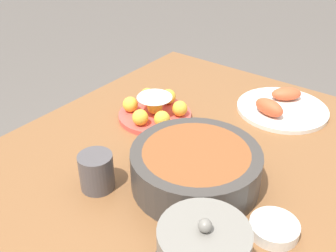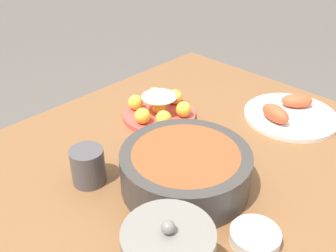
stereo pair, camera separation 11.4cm
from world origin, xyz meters
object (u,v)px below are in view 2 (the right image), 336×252
(dining_table, at_px, (178,190))
(seafood_platter, at_px, (289,113))
(cake_plate, at_px, (159,109))
(sauce_bowl, at_px, (255,236))
(cup_near, at_px, (88,166))
(serving_bowl, at_px, (185,168))

(dining_table, relative_size, seafood_platter, 4.30)
(cake_plate, distance_m, sauce_bowl, 0.55)
(seafood_platter, relative_size, cup_near, 3.12)
(sauce_bowl, relative_size, seafood_platter, 0.36)
(seafood_platter, height_order, cup_near, cup_near)
(serving_bowl, height_order, cup_near, serving_bowl)
(seafood_platter, bearing_deg, cup_near, -17.95)
(dining_table, height_order, serving_bowl, serving_bowl)
(dining_table, height_order, sauce_bowl, sauce_bowl)
(cake_plate, relative_size, serving_bowl, 0.73)
(serving_bowl, bearing_deg, sauce_bowl, 81.65)
(dining_table, xyz_separation_m, sauce_bowl, (0.09, 0.30, 0.11))
(sauce_bowl, bearing_deg, dining_table, -106.83)
(cake_plate, distance_m, seafood_platter, 0.41)
(cake_plate, height_order, seafood_platter, cake_plate)
(cake_plate, relative_size, cup_near, 2.46)
(cup_near, bearing_deg, dining_table, 152.90)
(cake_plate, bearing_deg, cup_near, 15.81)
(cake_plate, relative_size, sauce_bowl, 2.18)
(dining_table, bearing_deg, cake_plate, -123.01)
(sauce_bowl, height_order, cup_near, cup_near)
(sauce_bowl, bearing_deg, cup_near, -73.53)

